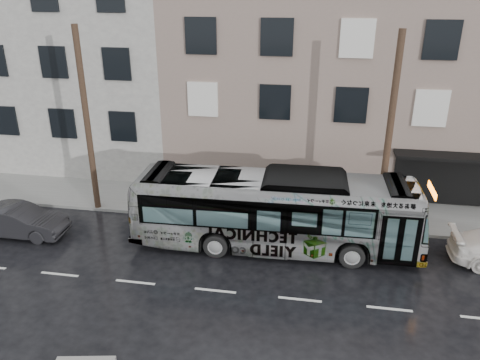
# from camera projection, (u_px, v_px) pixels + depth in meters

# --- Properties ---
(ground) EXTENTS (120.00, 120.00, 0.00)m
(ground) POSITION_uv_depth(u_px,v_px,m) (228.00, 256.00, 20.04)
(ground) COLOR black
(ground) RESTS_ON ground
(sidewalk) EXTENTS (90.00, 3.60, 0.15)m
(sidewalk) POSITION_uv_depth(u_px,v_px,m) (246.00, 205.00, 24.46)
(sidewalk) COLOR gray
(sidewalk) RESTS_ON ground
(building_taupe) EXTENTS (20.00, 12.00, 11.00)m
(building_taupe) POSITION_uv_depth(u_px,v_px,m) (347.00, 77.00, 28.68)
(building_taupe) COLOR gray
(building_taupe) RESTS_ON ground
(building_grey) EXTENTS (26.00, 15.00, 16.00)m
(building_grey) POSITION_uv_depth(u_px,v_px,m) (14.00, 27.00, 32.68)
(building_grey) COLOR #B8B6AD
(building_grey) RESTS_ON ground
(utility_pole_front) EXTENTS (0.30, 0.30, 9.00)m
(utility_pole_front) POSITION_uv_depth(u_px,v_px,m) (389.00, 137.00, 20.23)
(utility_pole_front) COLOR #432F21
(utility_pole_front) RESTS_ON sidewalk
(utility_pole_rear) EXTENTS (0.30, 0.30, 9.00)m
(utility_pole_rear) POSITION_uv_depth(u_px,v_px,m) (87.00, 122.00, 22.42)
(utility_pole_rear) COLOR #432F21
(utility_pole_rear) RESTS_ON sidewalk
(sign_post) EXTENTS (0.06, 0.06, 2.40)m
(sign_post) POSITION_uv_depth(u_px,v_px,m) (405.00, 208.00, 21.33)
(sign_post) COLOR slate
(sign_post) RESTS_ON sidewalk
(bus) EXTENTS (12.45, 3.21, 3.45)m
(bus) POSITION_uv_depth(u_px,v_px,m) (275.00, 211.00, 20.17)
(bus) COLOR #B2B2B2
(bus) RESTS_ON ground
(dark_sedan) EXTENTS (4.41, 1.59, 1.45)m
(dark_sedan) POSITION_uv_depth(u_px,v_px,m) (19.00, 221.00, 21.47)
(dark_sedan) COLOR black
(dark_sedan) RESTS_ON ground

